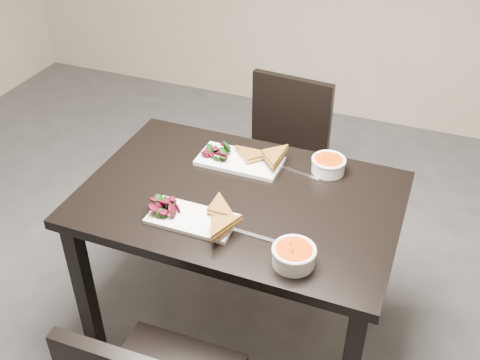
% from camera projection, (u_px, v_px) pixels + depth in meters
% --- Properties ---
extents(table, '(1.20, 0.80, 0.75)m').
position_uv_depth(table, '(240.00, 215.00, 2.19)').
color(table, black).
rests_on(table, ground).
extents(chair_far, '(0.45, 0.45, 0.85)m').
position_uv_depth(chair_far, '(281.00, 152.00, 2.87)').
color(chair_far, black).
rests_on(chair_far, ground).
extents(plate_near, '(0.31, 0.16, 0.02)m').
position_uv_depth(plate_near, '(192.00, 219.00, 2.01)').
color(plate_near, white).
rests_on(plate_near, table).
extents(sandwich_near, '(0.16, 0.12, 0.05)m').
position_uv_depth(sandwich_near, '(210.00, 213.00, 1.98)').
color(sandwich_near, '#A66722').
rests_on(sandwich_near, plate_near).
extents(salad_near, '(0.10, 0.09, 0.04)m').
position_uv_depth(salad_near, '(167.00, 206.00, 2.02)').
color(salad_near, black).
rests_on(salad_near, plate_near).
extents(soup_bowl_near, '(0.15, 0.15, 0.07)m').
position_uv_depth(soup_bowl_near, '(294.00, 255.00, 1.82)').
color(soup_bowl_near, white).
rests_on(soup_bowl_near, table).
extents(cutlery_near, '(0.18, 0.02, 0.00)m').
position_uv_depth(cutlery_near, '(258.00, 237.00, 1.94)').
color(cutlery_near, silver).
rests_on(cutlery_near, table).
extents(plate_far, '(0.34, 0.17, 0.02)m').
position_uv_depth(plate_far, '(240.00, 161.00, 2.31)').
color(plate_far, white).
rests_on(plate_far, table).
extents(sandwich_far, '(0.21, 0.21, 0.06)m').
position_uv_depth(sandwich_far, '(253.00, 159.00, 2.26)').
color(sandwich_far, '#A66722').
rests_on(sandwich_far, plate_far).
extents(salad_far, '(0.11, 0.10, 0.05)m').
position_uv_depth(salad_far, '(217.00, 150.00, 2.32)').
color(salad_far, black).
rests_on(salad_far, plate_far).
extents(soup_bowl_far, '(0.14, 0.14, 0.06)m').
position_uv_depth(soup_bowl_far, '(328.00, 164.00, 2.25)').
color(soup_bowl_far, white).
rests_on(soup_bowl_far, table).
extents(cutlery_far, '(0.18, 0.05, 0.00)m').
position_uv_depth(cutlery_far, '(299.00, 173.00, 2.25)').
color(cutlery_far, silver).
rests_on(cutlery_far, table).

